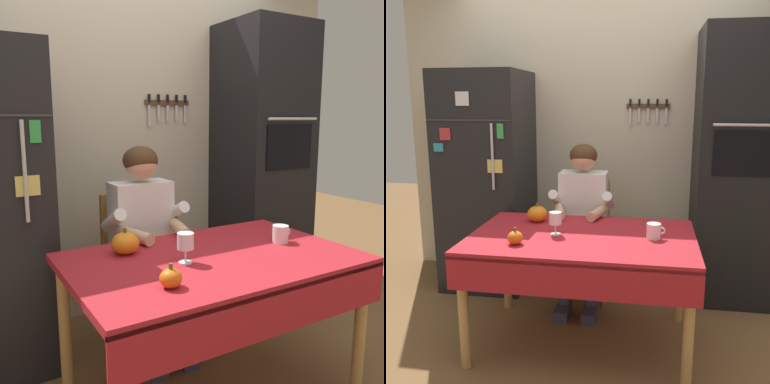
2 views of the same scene
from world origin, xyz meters
The scene contains 9 objects.
back_wall_assembly centered at (0.05, 1.35, 1.30)m, with size 3.70×0.13×2.60m.
wall_oven centered at (1.05, 1.00, 1.05)m, with size 0.60×0.64×2.10m.
dining_table centered at (0.00, 0.08, 0.66)m, with size 1.40×0.90×0.74m.
chair_behind_person centered at (-0.09, 0.87, 0.51)m, with size 0.40×0.40×0.93m.
seated_person centered at (-0.09, 0.68, 0.74)m, with size 0.47×0.55×1.25m.
coffee_mug centered at (0.44, 0.10, 0.79)m, with size 0.11×0.09×0.09m.
wine_glass centered at (-0.17, 0.07, 0.84)m, with size 0.08×0.08×0.15m.
pumpkin_large centered at (-0.36, 0.35, 0.79)m, with size 0.14×0.14×0.13m.
pumpkin_medium centered at (-0.36, -0.14, 0.78)m, with size 0.09×0.09×0.10m.
Camera 1 is at (-1.09, -1.55, 1.41)m, focal length 39.32 mm.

